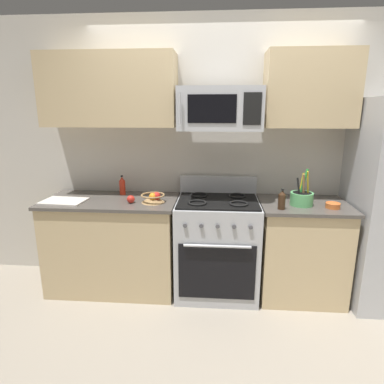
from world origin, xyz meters
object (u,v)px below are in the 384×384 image
Objects in this scene: fruit_basket at (153,198)px; bottle_soy at (282,200)px; bottle_hot_sauce at (122,186)px; microwave at (220,109)px; prep_bowl at (333,205)px; range_oven at (217,245)px; utensil_crock at (302,198)px; cutting_board at (64,201)px; apple_loose at (131,199)px.

fruit_basket is 1.14m from bottle_soy.
bottle_hot_sauce is at bearing 144.54° from fruit_basket.
microwave is 5.86× the size of prep_bowl.
bottle_soy is at bearing -14.15° from bottle_hot_sauce.
bottle_hot_sauce is (-0.95, 0.16, -0.74)m from microwave.
range_oven is at bearing 172.69° from prep_bowl.
fruit_basket is 1.11× the size of bottle_hot_sauce.
microwave is 4.03× the size of bottle_soy.
utensil_crock is 0.85× the size of cutting_board.
range_oven is 1.10m from bottle_hot_sauce.
bottle_hot_sauce is at bearing 169.08° from range_oven.
range_oven is 1.10m from prep_bowl.
range_oven is 1.27m from microwave.
cutting_board is at bearing -178.51° from apple_loose.
microwave is (-0.00, 0.03, 1.27)m from range_oven.
utensil_crock is 2.65× the size of prep_bowl.
fruit_basket is 0.57× the size of cutting_board.
apple_loose is 0.34m from bottle_hot_sauce.
range_oven and bottle_soy have the same top height.
range_oven is 15.19× the size of apple_loose.
range_oven is 0.77m from bottle_soy.
prep_bowl is (1.94, -0.31, -0.06)m from bottle_hot_sauce.
fruit_basket is at bearing 3.59° from cutting_board.
fruit_basket is 3.02× the size of apple_loose.
utensil_crock is 0.24m from bottle_soy.
microwave is 1.13m from apple_loose.
apple_loose is at bearing -169.90° from fruit_basket.
fruit_basket is at bearing 173.97° from bottle_soy.
fruit_basket reaches higher than prep_bowl.
prep_bowl is at bearing -7.31° from range_oven.
microwave is at bearing 90.06° from range_oven.
microwave is at bearing 6.16° from cutting_board.
bottle_hot_sauce reaches higher than cutting_board.
bottle_hot_sauce reaches higher than range_oven.
microwave is 1.64m from cutting_board.
microwave is at bearing -9.29° from bottle_hot_sauce.
range_oven is 1.49m from cutting_board.
range_oven is 6.09× the size of bottle_soy.
microwave is at bearing 9.69° from fruit_basket.
utensil_crock is (0.74, -0.06, 0.51)m from range_oven.
bottle_hot_sauce is (-0.36, 0.26, 0.04)m from fruit_basket.
range_oven is at bearing 160.38° from bottle_soy.
fruit_basket is at bearing -35.46° from bottle_hot_sauce.
fruit_basket is (-1.33, -0.02, -0.02)m from utensil_crock.
bottle_hot_sauce is at bearing 118.80° from apple_loose.
range_oven is at bearing 7.04° from fruit_basket.
apple_loose is 0.58× the size of prep_bowl.
utensil_crock is at bearing 164.16° from prep_bowl.
microwave is 0.95m from bottle_soy.
utensil_crock is 2.16m from cutting_board.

